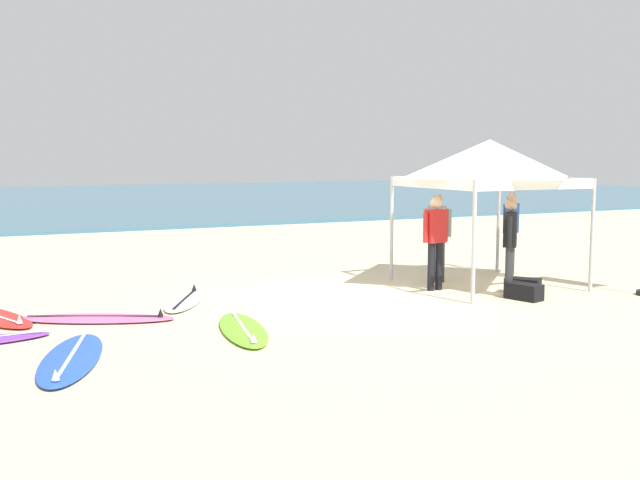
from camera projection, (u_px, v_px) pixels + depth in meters
ground_plane at (360, 299)px, 12.89m from camera, size 80.00×80.00×0.00m
sea at (85, 199)px, 40.98m from camera, size 80.00×36.00×0.10m
canopy_tent at (489, 159)px, 13.95m from camera, size 2.74×2.74×2.75m
surfboard_pink at (96, 318)px, 11.21m from camera, size 2.43×1.61×0.19m
surfboard_white at (185, 301)px, 12.55m from camera, size 1.36×1.96×0.19m
surfboard_lime at (243, 329)px, 10.50m from camera, size 1.01×2.29×0.19m
surfboard_blue at (71, 358)px, 9.00m from camera, size 1.33×2.54×0.19m
person_black at (510, 240)px, 13.02m from camera, size 0.41×0.43×1.71m
person_grey at (437, 231)px, 14.54m from camera, size 0.45×0.40×1.71m
person_blue at (511, 228)px, 15.29m from camera, size 0.48×0.38×1.71m
person_red at (436, 237)px, 13.64m from camera, size 0.55×0.25×1.71m
gear_bag_near_tent at (524, 292)px, 12.83m from camera, size 0.48×0.67×0.28m
gear_bag_by_pole at (523, 286)px, 13.38m from camera, size 0.61×0.67×0.28m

